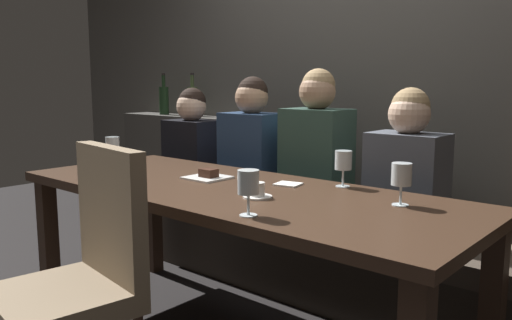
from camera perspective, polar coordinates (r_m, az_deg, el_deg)
back_wall_tiled at (r=3.28m, az=12.51°, el=13.49°), size 6.00×0.12×3.00m
back_counter at (r=4.18m, az=-8.21°, el=-1.60°), size 1.10×0.28×0.95m
dining_table at (r=2.34m, az=-2.65°, el=-5.12°), size 2.20×0.84×0.74m
banquette_bench at (r=2.99m, az=6.86°, el=-10.60°), size 2.50×0.44×0.45m
chair_near_side at (r=1.97m, az=-18.42°, el=-11.09°), size 0.50×0.50×0.98m
diner_redhead at (r=3.55m, az=-7.05°, el=1.74°), size 0.36×0.24×0.72m
diner_bearded at (r=3.15m, az=-0.47°, el=1.59°), size 0.36×0.24×0.79m
diner_far_end at (r=2.89m, az=6.66°, el=1.28°), size 0.36×0.24×0.83m
diner_near_end at (r=2.62m, az=16.28°, el=-0.81°), size 0.36×0.24×0.73m
wine_bottle_dark_red at (r=4.23m, az=-10.09°, el=6.58°), size 0.08×0.08×0.33m
wine_bottle_pale_label at (r=4.02m, az=-7.00°, el=6.55°), size 0.08×0.08×0.33m
wine_glass_center_front at (r=2.35m, az=9.59°, el=-0.23°), size 0.08×0.08×0.16m
wine_glass_far_left at (r=2.04m, az=15.71°, el=-1.64°), size 0.08×0.08×0.16m
wine_glass_far_right at (r=3.01m, az=-15.44°, el=1.58°), size 0.08×0.08×0.16m
wine_glass_near_left at (r=1.81m, az=-0.85°, el=-2.71°), size 0.08×0.08×0.16m
espresso_cup at (r=2.11m, az=0.17°, el=-3.48°), size 0.12×0.12×0.06m
dessert_plate at (r=2.53m, az=-5.33°, el=-1.76°), size 0.19×0.19×0.05m
folded_napkin at (r=2.37m, az=3.56°, el=-2.68°), size 0.13×0.12×0.01m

